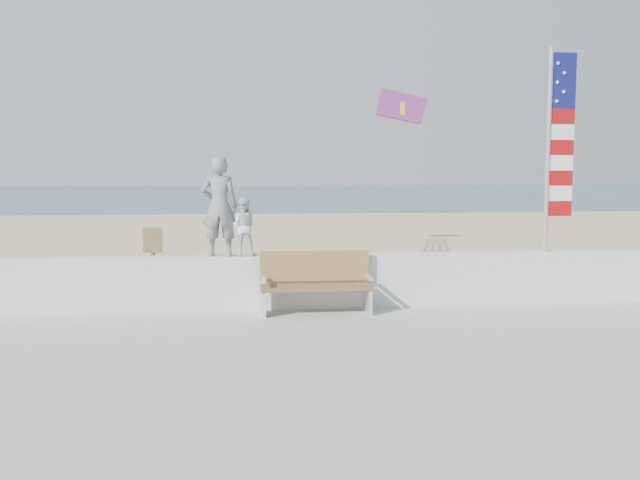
# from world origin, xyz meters

# --- Properties ---
(ground) EXTENTS (220.00, 220.00, 0.00)m
(ground) POSITION_xyz_m (0.00, 0.00, 0.00)
(ground) COLOR #2F4C5E
(ground) RESTS_ON ground
(sand) EXTENTS (90.00, 40.00, 0.08)m
(sand) POSITION_xyz_m (0.00, 9.00, 0.04)
(sand) COLOR tan
(sand) RESTS_ON ground
(boardwalk) EXTENTS (50.00, 12.40, 0.10)m
(boardwalk) POSITION_xyz_m (0.00, -4.00, 0.13)
(boardwalk) COLOR #AFAFAA
(boardwalk) RESTS_ON sand
(seawall) EXTENTS (30.00, 0.35, 0.90)m
(seawall) POSITION_xyz_m (0.00, 2.00, 0.63)
(seawall) COLOR silver
(seawall) RESTS_ON boardwalk
(adult) EXTENTS (0.64, 0.46, 1.66)m
(adult) POSITION_xyz_m (-1.45, 2.00, 1.91)
(adult) COLOR slate
(adult) RESTS_ON seawall
(child) EXTENTS (0.51, 0.42, 0.97)m
(child) POSITION_xyz_m (-1.07, 2.00, 1.57)
(child) COLOR silver
(child) RESTS_ON seawall
(bench) EXTENTS (1.80, 0.57, 1.00)m
(bench) POSITION_xyz_m (0.10, 1.55, 0.69)
(bench) COLOR brown
(bench) RESTS_ON boardwalk
(flag) EXTENTS (0.50, 0.08, 3.50)m
(flag) POSITION_xyz_m (4.32, 2.00, 2.99)
(flag) COLOR silver
(flag) RESTS_ON seawall
(parafoil_kite) EXTENTS (1.12, 0.38, 0.75)m
(parafoil_kite) POSITION_xyz_m (2.39, 5.34, 3.87)
(parafoil_kite) COLOR red
(parafoil_kite) RESTS_ON ground
(sign) EXTENTS (0.32, 0.07, 1.46)m
(sign) POSITION_xyz_m (-2.58, 2.30, 0.94)
(sign) COLOR brown
(sign) RESTS_ON sand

